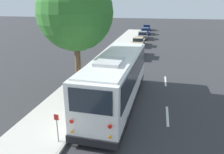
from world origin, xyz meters
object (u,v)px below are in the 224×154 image
at_px(shuttle_bus, 117,78).
at_px(parked_sedan_white, 135,52).
at_px(parked_sedan_tan, 138,42).
at_px(sign_post_far, 72,111).
at_px(sign_post_near, 57,128).
at_px(parked_sedan_navy, 147,28).
at_px(parked_sedan_blue, 145,31).
at_px(parked_sedan_gray, 143,35).
at_px(street_tree, 76,7).

height_order(shuttle_bus, parked_sedan_white, shuttle_bus).
relative_size(parked_sedan_tan, sign_post_far, 3.37).
height_order(shuttle_bus, parked_sedan_tan, shuttle_bus).
bearing_deg(sign_post_far, sign_post_near, 180.00).
xyz_separation_m(parked_sedan_tan, sign_post_far, (-23.08, 1.26, 0.23)).
relative_size(parked_sedan_navy, sign_post_near, 3.05).
distance_m(parked_sedan_white, sign_post_far, 16.10).
bearing_deg(parked_sedan_blue, parked_sedan_gray, 174.86).
distance_m(parked_sedan_white, parked_sedan_navy, 26.75).
bearing_deg(sign_post_near, parked_sedan_gray, -2.50).
bearing_deg(parked_sedan_gray, street_tree, 170.98).
xyz_separation_m(parked_sedan_white, parked_sedan_navy, (26.75, 0.30, -0.02)).
xyz_separation_m(parked_sedan_white, sign_post_far, (-16.02, 1.58, 0.21)).
height_order(shuttle_bus, parked_sedan_gray, shuttle_bus).
relative_size(parked_sedan_tan, parked_sedan_navy, 1.08).
bearing_deg(street_tree, parked_sedan_blue, -4.30).
distance_m(parked_sedan_navy, sign_post_near, 44.50).
relative_size(shuttle_bus, sign_post_far, 7.34).
relative_size(parked_sedan_gray, sign_post_near, 3.39).
xyz_separation_m(street_tree, sign_post_near, (-5.64, -1.00, -5.04)).
xyz_separation_m(parked_sedan_gray, parked_sedan_navy, (12.92, 0.10, -0.01)).
bearing_deg(parked_sedan_white, parked_sedan_blue, 4.08).
bearing_deg(parked_sedan_navy, parked_sedan_gray, 176.64).
relative_size(parked_sedan_tan, parked_sedan_gray, 0.97).
relative_size(parked_sedan_gray, sign_post_far, 3.49).
bearing_deg(parked_sedan_white, parked_sedan_tan, 6.19).
bearing_deg(parked_sedan_navy, parked_sedan_blue, 177.32).
height_order(parked_sedan_navy, street_tree, street_tree).
relative_size(shuttle_bus, parked_sedan_gray, 2.10).
xyz_separation_m(parked_sedan_gray, sign_post_near, (-31.56, 1.38, 0.27)).
xyz_separation_m(parked_sedan_blue, parked_sedan_navy, (6.82, 0.13, -0.00)).
distance_m(sign_post_near, sign_post_far, 1.72).
height_order(parked_sedan_tan, parked_sedan_gray, parked_sedan_gray).
relative_size(parked_sedan_navy, street_tree, 0.49).
relative_size(street_tree, sign_post_far, 6.34).
bearing_deg(parked_sedan_tan, shuttle_bus, -177.83).
bearing_deg(street_tree, sign_post_near, -169.96).
distance_m(street_tree, sign_post_near, 7.63).
xyz_separation_m(parked_sedan_tan, parked_sedan_gray, (6.77, -0.12, 0.01)).
relative_size(parked_sedan_navy, sign_post_far, 3.14).
xyz_separation_m(parked_sedan_blue, street_tree, (-32.03, 2.41, 5.31)).
relative_size(parked_sedan_white, sign_post_far, 3.54).
relative_size(parked_sedan_gray, parked_sedan_navy, 1.11).
relative_size(parked_sedan_blue, street_tree, 0.53).
xyz_separation_m(parked_sedan_gray, parked_sedan_blue, (6.10, -0.03, -0.00)).
distance_m(shuttle_bus, parked_sedan_navy, 39.84).
bearing_deg(sign_post_far, parked_sedan_navy, -1.71).
bearing_deg(parked_sedan_white, parked_sedan_gray, 4.43).
bearing_deg(parked_sedan_blue, street_tree, 170.88).
bearing_deg(parked_sedan_white, street_tree, 171.58).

